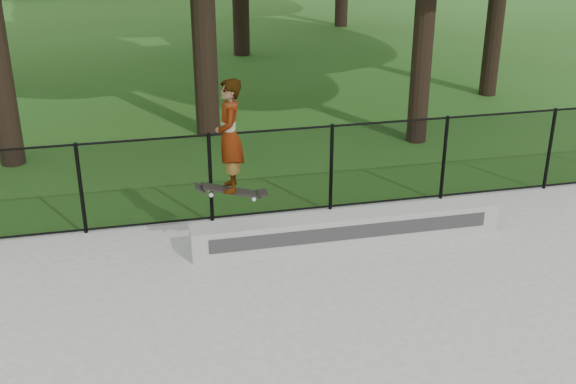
# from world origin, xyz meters

# --- Properties ---
(grind_ledge) EXTENTS (4.80, 0.40, 0.45)m
(grind_ledge) POSITION_xyz_m (-0.07, 4.70, 0.29)
(grind_ledge) COLOR #A9A8A3
(grind_ledge) RESTS_ON concrete_slab
(skater_airborne) EXTENTS (0.82, 0.61, 1.77)m
(skater_airborne) POSITION_xyz_m (-1.86, 4.51, 1.94)
(skater_airborne) COLOR black
(skater_airborne) RESTS_ON ground
(chainlink_fence) EXTENTS (16.06, 0.06, 1.50)m
(chainlink_fence) POSITION_xyz_m (0.00, 5.90, 0.81)
(chainlink_fence) COLOR black
(chainlink_fence) RESTS_ON concrete_slab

